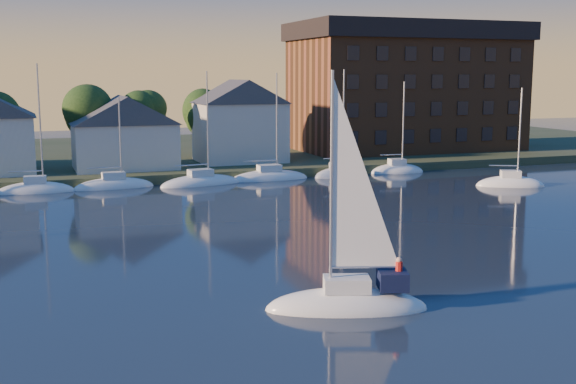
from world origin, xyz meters
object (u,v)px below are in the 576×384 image
clubhouse_east (240,120)px  clubhouse_centre (124,131)px  drifting_sailboat_right (510,185)px  hero_sailboat (349,299)px  condo_block (406,86)px

clubhouse_east → clubhouse_centre: bearing=-171.9°
drifting_sailboat_right → clubhouse_east: bearing=160.0°
clubhouse_centre → clubhouse_east: clubhouse_east is taller
hero_sailboat → drifting_sailboat_right: 44.25m
hero_sailboat → condo_block: bearing=-103.0°
hero_sailboat → drifting_sailboat_right: size_ratio=1.14×
hero_sailboat → drifting_sailboat_right: hero_sailboat is taller
condo_block → drifting_sailboat_right: 30.39m
condo_block → drifting_sailboat_right: condo_block is taller
clubhouse_east → hero_sailboat: hero_sailboat is taller
condo_block → hero_sailboat: size_ratio=2.43×
clubhouse_centre → condo_block: bearing=11.2°
drifting_sailboat_right → condo_block: bearing=108.0°
clubhouse_east → hero_sailboat: size_ratio=0.82×
hero_sailboat → clubhouse_centre: bearing=-67.0°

